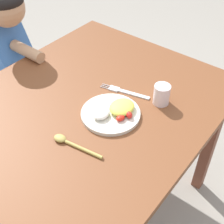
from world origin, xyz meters
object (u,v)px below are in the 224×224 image
Objects in this scene: plate at (113,112)px; fork at (126,92)px; person at (13,71)px; drinking_cup at (162,95)px; spoon at (69,143)px.

plate is 0.15m from fork.
fork is at bearing 95.47° from person.
person is at bearing 96.89° from drinking_cup.
spoon is at bearing 172.74° from plate.
spoon reaches higher than fork.
fork is 0.16m from drinking_cup.
spoon is 0.41m from drinking_cup.
plate reaches higher than fork.
spoon is 0.78m from person.
fork is 0.72m from person.
fork is 2.60× the size of drinking_cup.
fork is at bearing -96.03° from spoon.
plate is 0.76m from person.
person is (-0.07, 0.70, -0.16)m from fork.
fork is 1.09× the size of spoon.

